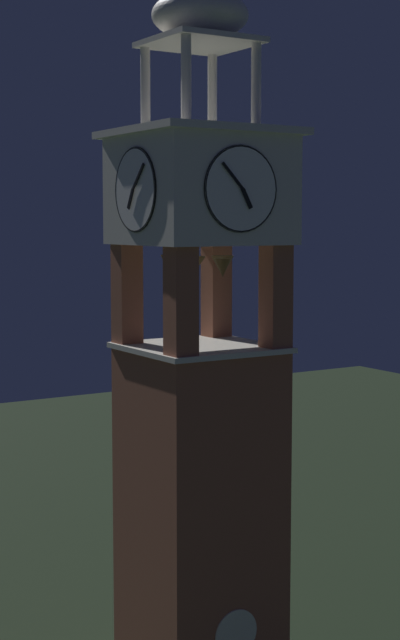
% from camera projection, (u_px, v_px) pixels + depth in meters
% --- Properties ---
extents(clock_tower, '(3.64, 3.64, 17.04)m').
position_uv_depth(clock_tower, '(200.00, 428.00, 22.12)').
color(clock_tower, '#93543D').
rests_on(clock_tower, ground).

